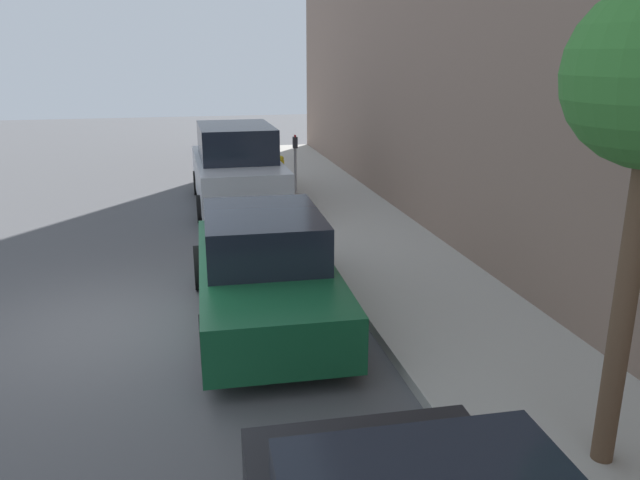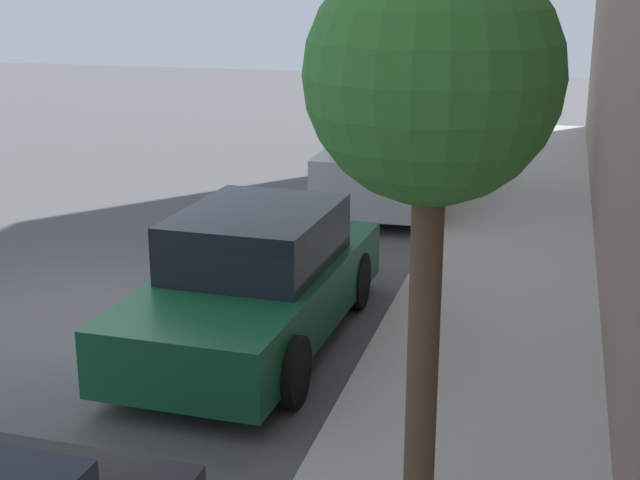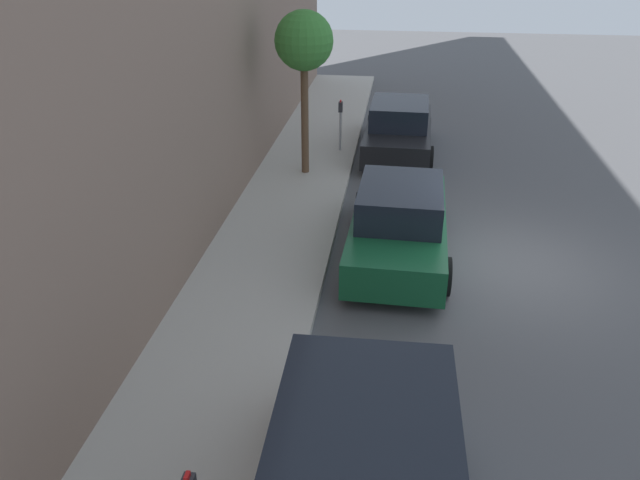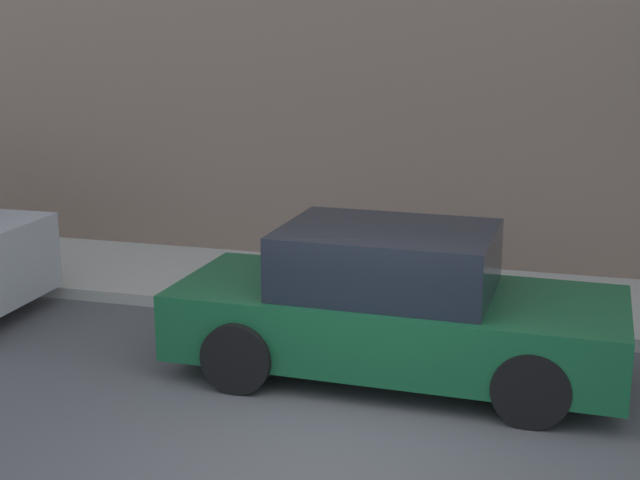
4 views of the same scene
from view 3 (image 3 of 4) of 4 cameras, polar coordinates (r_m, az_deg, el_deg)
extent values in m
plane|color=#515154|center=(12.82, 16.78, -2.16)|extent=(60.00, 60.00, 0.00)
cube|color=#B2ADA3|center=(12.82, -4.46, -0.60)|extent=(2.47, 32.00, 0.15)
cube|color=black|center=(18.37, 7.17, 9.54)|extent=(1.91, 4.54, 0.68)
cube|color=black|center=(18.09, 7.29, 11.44)|extent=(1.64, 2.14, 0.64)
cylinder|color=black|center=(17.13, 9.90, 7.32)|extent=(0.22, 0.70, 0.70)
cylinder|color=black|center=(17.14, 4.18, 7.66)|extent=(0.22, 0.70, 0.70)
cylinder|color=black|center=(19.79, 9.72, 10.00)|extent=(0.22, 0.70, 0.70)
cylinder|color=black|center=(19.79, 4.72, 10.29)|extent=(0.22, 0.70, 0.70)
cube|color=#14512D|center=(12.49, 7.20, 0.95)|extent=(1.93, 4.55, 0.68)
cube|color=black|center=(12.12, 7.37, 3.55)|extent=(1.64, 2.14, 0.64)
cylinder|color=black|center=(11.39, 11.29, -3.28)|extent=(0.22, 0.71, 0.71)
cylinder|color=black|center=(11.37, 2.72, -2.77)|extent=(0.22, 0.71, 0.71)
cylinder|color=black|center=(13.87, 10.77, 2.48)|extent=(0.22, 0.71, 0.71)
cylinder|color=black|center=(13.86, 3.75, 2.90)|extent=(0.22, 0.71, 0.71)
cube|color=black|center=(6.12, 4.08, -19.22)|extent=(1.76, 2.62, 0.80)
cylinder|color=black|center=(8.10, 11.45, -18.20)|extent=(0.22, 0.63, 0.63)
cylinder|color=black|center=(8.13, -2.33, -17.30)|extent=(0.22, 0.63, 0.63)
cylinder|color=#ADADB2|center=(18.05, 1.86, 9.92)|extent=(0.07, 0.07, 1.12)
cube|color=#2D2D33|center=(17.85, 1.89, 12.07)|extent=(0.11, 0.15, 0.28)
cube|color=red|center=(17.81, 1.90, 12.58)|extent=(0.04, 0.09, 0.05)
cube|color=red|center=(6.02, -12.05, -20.38)|extent=(0.04, 0.09, 0.05)
cylinder|color=brown|center=(16.09, -1.40, 11.19)|extent=(0.19, 0.19, 2.95)
sphere|color=#387F33|center=(15.69, -1.48, 17.77)|extent=(1.43, 1.43, 1.43)
camera|label=1|loc=(19.62, 11.35, 19.62)|focal=35.00mm
camera|label=2|loc=(20.51, -1.32, 21.36)|focal=50.00mm
camera|label=4|loc=(15.62, 41.56, 11.36)|focal=50.00mm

